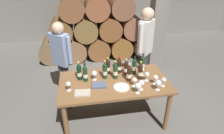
{
  "coord_description": "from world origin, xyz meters",
  "views": [
    {
      "loc": [
        -0.46,
        -2.48,
        2.4
      ],
      "look_at": [
        0.0,
        0.2,
        0.91
      ],
      "focal_mm": 30.83,
      "sensor_mm": 36.0,
      "label": 1
    }
  ],
  "objects_px": {
    "wine_bottle_9": "(108,67)",
    "wine_glass_0": "(156,78)",
    "wine_bottle_2": "(129,74)",
    "taster_seated_left": "(62,56)",
    "leather_ledger": "(99,85)",
    "wine_bottle_4": "(115,71)",
    "wine_bottle_3": "(126,68)",
    "serving_plate": "(121,87)",
    "wine_glass_8": "(158,83)",
    "wine_bottle_6": "(85,74)",
    "tasting_notebook": "(83,93)",
    "wine_bottle_1": "(105,71)",
    "wine_glass_9": "(164,80)",
    "wine_glass_1": "(142,83)",
    "wine_glass_4": "(138,86)",
    "sommelier_presenting": "(145,44)",
    "wine_bottle_0": "(134,66)",
    "wine_bottle_7": "(119,66)",
    "wine_bottle_8": "(140,71)",
    "wine_bottle_5": "(143,63)",
    "wine_glass_7": "(68,84)",
    "wine_glass_6": "(135,80)",
    "wine_bottle_10": "(79,72)",
    "dining_table": "(114,86)",
    "wine_glass_5": "(147,75)",
    "wine_glass_3": "(142,70)"
  },
  "relations": [
    {
      "from": "dining_table",
      "to": "wine_glass_3",
      "type": "relative_size",
      "value": 11.73
    },
    {
      "from": "wine_glass_6",
      "to": "serving_plate",
      "type": "xyz_separation_m",
      "value": [
        -0.2,
        -0.01,
        -0.09
      ]
    },
    {
      "from": "wine_bottle_2",
      "to": "wine_bottle_10",
      "type": "relative_size",
      "value": 0.96
    },
    {
      "from": "wine_bottle_0",
      "to": "wine_bottle_7",
      "type": "xyz_separation_m",
      "value": [
        -0.24,
        0.06,
        -0.01
      ]
    },
    {
      "from": "wine_glass_1",
      "to": "wine_glass_3",
      "type": "bearing_deg",
      "value": 71.24
    },
    {
      "from": "wine_glass_6",
      "to": "wine_glass_8",
      "type": "bearing_deg",
      "value": -26.48
    },
    {
      "from": "wine_bottle_1",
      "to": "wine_glass_9",
      "type": "bearing_deg",
      "value": -24.36
    },
    {
      "from": "wine_glass_0",
      "to": "wine_glass_8",
      "type": "distance_m",
      "value": 0.16
    },
    {
      "from": "wine_bottle_5",
      "to": "wine_bottle_8",
      "type": "bearing_deg",
      "value": -115.02
    },
    {
      "from": "wine_bottle_7",
      "to": "wine_bottle_9",
      "type": "relative_size",
      "value": 1.04
    },
    {
      "from": "wine_glass_7",
      "to": "wine_bottle_10",
      "type": "bearing_deg",
      "value": 60.02
    },
    {
      "from": "wine_glass_8",
      "to": "taster_seated_left",
      "type": "bearing_deg",
      "value": 143.34
    },
    {
      "from": "wine_bottle_9",
      "to": "wine_glass_0",
      "type": "relative_size",
      "value": 1.91
    },
    {
      "from": "wine_bottle_2",
      "to": "sommelier_presenting",
      "type": "xyz_separation_m",
      "value": [
        0.5,
        0.77,
        0.15
      ]
    },
    {
      "from": "wine_bottle_2",
      "to": "wine_glass_5",
      "type": "bearing_deg",
      "value": -8.8
    },
    {
      "from": "wine_glass_1",
      "to": "serving_plate",
      "type": "distance_m",
      "value": 0.31
    },
    {
      "from": "dining_table",
      "to": "wine_bottle_3",
      "type": "height_order",
      "value": "wine_bottle_3"
    },
    {
      "from": "wine_bottle_2",
      "to": "taster_seated_left",
      "type": "xyz_separation_m",
      "value": [
        -1.06,
        0.74,
        0.03
      ]
    },
    {
      "from": "wine_bottle_10",
      "to": "taster_seated_left",
      "type": "distance_m",
      "value": 0.64
    },
    {
      "from": "wine_bottle_5",
      "to": "wine_glass_7",
      "type": "bearing_deg",
      "value": -162.18
    },
    {
      "from": "wine_bottle_0",
      "to": "wine_bottle_7",
      "type": "relative_size",
      "value": 1.06
    },
    {
      "from": "wine_bottle_1",
      "to": "serving_plate",
      "type": "height_order",
      "value": "wine_bottle_1"
    },
    {
      "from": "leather_ledger",
      "to": "serving_plate",
      "type": "xyz_separation_m",
      "value": [
        0.32,
        -0.1,
        -0.01
      ]
    },
    {
      "from": "wine_bottle_8",
      "to": "wine_bottle_1",
      "type": "bearing_deg",
      "value": 168.34
    },
    {
      "from": "wine_glass_8",
      "to": "wine_bottle_3",
      "type": "bearing_deg",
      "value": 124.5
    },
    {
      "from": "leather_ledger",
      "to": "wine_bottle_4",
      "type": "bearing_deg",
      "value": 35.66
    },
    {
      "from": "wine_bottle_7",
      "to": "wine_glass_9",
      "type": "height_order",
      "value": "wine_bottle_7"
    },
    {
      "from": "wine_bottle_7",
      "to": "wine_glass_6",
      "type": "relative_size",
      "value": 2.09
    },
    {
      "from": "wine_glass_0",
      "to": "wine_glass_9",
      "type": "height_order",
      "value": "wine_glass_0"
    },
    {
      "from": "wine_glass_0",
      "to": "wine_glass_4",
      "type": "xyz_separation_m",
      "value": [
        -0.33,
        -0.18,
        0.01
      ]
    },
    {
      "from": "wine_bottle_1",
      "to": "leather_ledger",
      "type": "distance_m",
      "value": 0.27
    },
    {
      "from": "wine_bottle_9",
      "to": "wine_glass_6",
      "type": "bearing_deg",
      "value": -53.2
    },
    {
      "from": "wine_bottle_7",
      "to": "leather_ledger",
      "type": "bearing_deg",
      "value": -137.84
    },
    {
      "from": "wine_glass_1",
      "to": "wine_bottle_10",
      "type": "bearing_deg",
      "value": 153.68
    },
    {
      "from": "wine_bottle_6",
      "to": "wine_bottle_2",
      "type": "bearing_deg",
      "value": -9.58
    },
    {
      "from": "wine_glass_8",
      "to": "wine_glass_3",
      "type": "bearing_deg",
      "value": 103.18
    },
    {
      "from": "wine_bottle_0",
      "to": "wine_bottle_2",
      "type": "height_order",
      "value": "wine_bottle_0"
    },
    {
      "from": "wine_bottle_3",
      "to": "serving_plate",
      "type": "relative_size",
      "value": 1.17
    },
    {
      "from": "serving_plate",
      "to": "taster_seated_left",
      "type": "relative_size",
      "value": 0.16
    },
    {
      "from": "wine_glass_6",
      "to": "serving_plate",
      "type": "height_order",
      "value": "wine_glass_6"
    },
    {
      "from": "leather_ledger",
      "to": "serving_plate",
      "type": "relative_size",
      "value": 0.92
    },
    {
      "from": "wine_bottle_6",
      "to": "wine_glass_4",
      "type": "xyz_separation_m",
      "value": [
        0.71,
        -0.45,
        -0.02
      ]
    },
    {
      "from": "wine_bottle_3",
      "to": "serving_plate",
      "type": "bearing_deg",
      "value": -112.92
    },
    {
      "from": "wine_glass_0",
      "to": "serving_plate",
      "type": "distance_m",
      "value": 0.54
    },
    {
      "from": "wine_bottle_6",
      "to": "wine_glass_6",
      "type": "relative_size",
      "value": 2.14
    },
    {
      "from": "wine_glass_9",
      "to": "wine_glass_5",
      "type": "bearing_deg",
      "value": 136.35
    },
    {
      "from": "taster_seated_left",
      "to": "wine_bottle_4",
      "type": "bearing_deg",
      "value": -35.96
    },
    {
      "from": "wine_bottle_8",
      "to": "wine_bottle_10",
      "type": "bearing_deg",
      "value": 171.52
    },
    {
      "from": "wine_bottle_7",
      "to": "wine_bottle_8",
      "type": "relative_size",
      "value": 0.97
    },
    {
      "from": "wine_bottle_6",
      "to": "tasting_notebook",
      "type": "relative_size",
      "value": 1.39
    }
  ]
}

